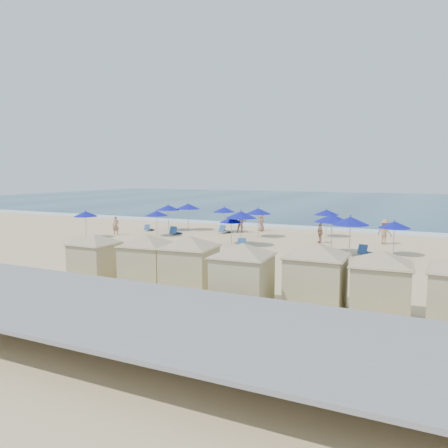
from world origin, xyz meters
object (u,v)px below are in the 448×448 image
at_px(trash_bin, 197,253).
at_px(cabana_4, 316,268).
at_px(umbrella_1, 86,214).
at_px(umbrella_5, 231,220).
at_px(cabana_3, 243,267).
at_px(umbrella_11, 350,221).
at_px(cabana_2, 190,257).
at_px(umbrella_7, 258,211).
at_px(cabana_1, 147,254).
at_px(umbrella_6, 241,215).
at_px(umbrella_10, 394,225).
at_px(umbrella_8, 332,218).
at_px(umbrella_0, 168,208).
at_px(beachgoer_1, 242,222).
at_px(beachgoer_3, 385,232).
at_px(umbrella_4, 224,210).
at_px(cabana_5, 381,276).
at_px(beachgoer_4, 261,222).
at_px(beachgoer_0, 116,226).
at_px(cabana_0, 95,252).
at_px(umbrella_9, 327,212).
at_px(umbrella_2, 188,206).

distance_m(trash_bin, cabana_4, 11.20).
xyz_separation_m(umbrella_1, umbrella_5, (12.04, 2.28, -0.15)).
distance_m(cabana_3, umbrella_11, 12.36).
height_order(cabana_2, umbrella_1, cabana_2).
xyz_separation_m(umbrella_7, umbrella_11, (8.34, -5.77, 0.17)).
height_order(cabana_1, umbrella_6, cabana_1).
xyz_separation_m(cabana_1, umbrella_10, (9.65, 13.20, 0.44)).
relative_size(cabana_4, umbrella_8, 1.72).
xyz_separation_m(trash_bin, umbrella_0, (-9.01, 10.77, 1.73)).
bearing_deg(trash_bin, umbrella_1, 171.28).
relative_size(cabana_2, beachgoer_1, 2.40).
xyz_separation_m(cabana_4, beachgoer_3, (0.81, 17.76, -0.73)).
height_order(umbrella_0, umbrella_4, umbrella_0).
bearing_deg(umbrella_1, umbrella_6, 7.55).
bearing_deg(cabana_5, beachgoer_4, 121.02).
bearing_deg(umbrella_5, beachgoer_0, 179.61).
height_order(cabana_2, cabana_4, cabana_4).
height_order(umbrella_7, umbrella_11, umbrella_11).
distance_m(cabana_2, cabana_3, 2.94).
distance_m(cabana_0, cabana_1, 2.89).
bearing_deg(beachgoer_0, cabana_5, -51.16).
relative_size(cabana_5, beachgoer_0, 2.77).
relative_size(cabana_1, umbrella_11, 1.61).
height_order(trash_bin, cabana_3, cabana_3).
relative_size(umbrella_1, umbrella_8, 0.84).
bearing_deg(cabana_2, umbrella_1, 146.00).
xyz_separation_m(trash_bin, cabana_3, (6.22, -7.54, 1.24)).
bearing_deg(beachgoer_1, cabana_4, -100.35).
xyz_separation_m(cabana_5, beachgoer_3, (-1.54, 17.74, -0.65)).
height_order(umbrella_1, umbrella_5, umbrella_1).
bearing_deg(cabana_2, beachgoer_3, 70.47).
bearing_deg(umbrella_9, beachgoer_1, -174.46).
relative_size(trash_bin, umbrella_1, 0.34).
distance_m(cabana_4, umbrella_1, 24.05).
xyz_separation_m(trash_bin, umbrella_5, (-0.60, 6.31, 1.43)).
bearing_deg(cabana_4, umbrella_11, 93.21).
height_order(umbrella_11, beachgoer_4, umbrella_11).
relative_size(cabana_2, cabana_4, 0.97).
bearing_deg(cabana_5, umbrella_9, 107.80).
height_order(cabana_2, umbrella_4, cabana_2).
xyz_separation_m(umbrella_1, beachgoer_4, (11.51, 9.96, -1.14)).
relative_size(cabana_4, umbrella_5, 2.22).
relative_size(umbrella_11, beachgoer_1, 1.42).
height_order(umbrella_4, beachgoer_3, umbrella_4).
bearing_deg(umbrella_5, beachgoer_3, 24.98).
distance_m(umbrella_2, umbrella_7, 7.53).
bearing_deg(umbrella_6, umbrella_4, 124.75).
bearing_deg(cabana_5, trash_bin, 149.56).
relative_size(cabana_1, cabana_2, 0.96).
distance_m(umbrella_2, umbrella_10, 18.92).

